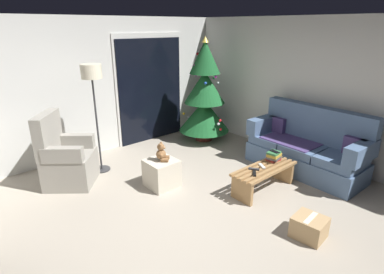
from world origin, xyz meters
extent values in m
plane|color=#9E9384|center=(0.00, 0.00, 0.00)|extent=(7.00, 7.00, 0.00)
cube|color=silver|center=(0.00, 3.06, 1.25)|extent=(5.72, 0.12, 2.50)
cube|color=silver|center=(2.86, 0.00, 1.25)|extent=(0.12, 6.00, 2.50)
cube|color=silver|center=(1.24, 2.99, 1.10)|extent=(1.60, 0.02, 2.20)
cube|color=black|center=(1.24, 2.97, 1.05)|extent=(1.50, 0.02, 2.10)
cube|color=slate|center=(2.25, -0.04, 0.17)|extent=(0.80, 1.92, 0.34)
cube|color=slate|center=(2.22, -0.66, 0.41)|extent=(0.69, 0.62, 0.14)
cube|color=slate|center=(2.23, -0.04, 0.41)|extent=(0.69, 0.62, 0.14)
cube|color=slate|center=(2.24, 0.58, 0.41)|extent=(0.69, 0.62, 0.14)
cube|color=slate|center=(2.55, -0.05, 0.78)|extent=(0.24, 1.90, 0.60)
cube|color=slate|center=(2.23, -0.91, 0.62)|extent=(0.76, 0.22, 0.28)
cube|color=slate|center=(2.27, 0.83, 0.62)|extent=(0.76, 0.22, 0.28)
cube|color=#47386B|center=(2.22, 0.21, 0.49)|extent=(0.62, 0.91, 0.02)
cube|color=#47386B|center=(2.39, -0.74, 0.62)|extent=(0.13, 0.32, 0.28)
cube|color=#47386B|center=(2.43, 0.66, 0.62)|extent=(0.13, 0.32, 0.28)
cube|color=#9E7547|center=(1.21, -0.17, 0.35)|extent=(1.10, 0.05, 0.04)
cube|color=#9E7547|center=(1.21, -0.08, 0.35)|extent=(1.10, 0.05, 0.04)
cube|color=#9E7547|center=(1.21, 0.01, 0.35)|extent=(1.10, 0.05, 0.04)
cube|color=#9E7547|center=(1.21, 0.09, 0.35)|extent=(1.10, 0.05, 0.04)
cube|color=#9E7547|center=(1.21, 0.18, 0.35)|extent=(1.10, 0.05, 0.04)
cube|color=#9E7547|center=(0.72, 0.01, 0.17)|extent=(0.05, 0.36, 0.34)
cube|color=#9E7547|center=(1.70, 0.01, 0.17)|extent=(0.05, 0.36, 0.34)
cube|color=#333338|center=(1.03, 0.06, 0.38)|extent=(0.12, 0.16, 0.02)
cube|color=silver|center=(1.20, 0.05, 0.38)|extent=(0.11, 0.16, 0.02)
cube|color=black|center=(0.92, -0.04, 0.38)|extent=(0.15, 0.13, 0.02)
cube|color=#A32D28|center=(1.52, 0.07, 0.39)|extent=(0.20, 0.17, 0.04)
cube|color=#4C4C51|center=(1.50, 0.06, 0.43)|extent=(0.23, 0.20, 0.04)
cube|color=#B79333|center=(1.50, 0.06, 0.47)|extent=(0.23, 0.19, 0.04)
cube|color=#337042|center=(1.50, 0.06, 0.51)|extent=(0.21, 0.18, 0.03)
cube|color=black|center=(1.51, 0.06, 0.53)|extent=(0.08, 0.15, 0.01)
cylinder|color=#4C1E19|center=(2.02, 2.19, 0.05)|extent=(0.36, 0.36, 0.10)
cylinder|color=brown|center=(2.02, 2.19, 0.16)|extent=(0.08, 0.08, 0.12)
cone|color=#195628|center=(2.02, 2.19, 0.55)|extent=(1.06, 1.06, 0.66)
cone|color=#195628|center=(2.02, 2.19, 1.15)|extent=(0.84, 0.84, 0.66)
cone|color=#195628|center=(2.02, 2.19, 1.75)|extent=(0.62, 0.62, 0.66)
sphere|color=red|center=(2.03, 1.72, 0.54)|extent=(0.06, 0.06, 0.06)
sphere|color=red|center=(1.95, 2.32, 1.80)|extent=(0.06, 0.06, 0.06)
sphere|color=#B233A5|center=(2.02, 2.45, 1.36)|extent=(0.06, 0.06, 0.06)
sphere|color=red|center=(2.00, 1.67, 0.37)|extent=(0.06, 0.06, 0.06)
sphere|color=gold|center=(1.81, 2.60, 0.53)|extent=(0.06, 0.06, 0.06)
sphere|color=white|center=(2.01, 2.69, 0.39)|extent=(0.06, 0.06, 0.06)
sphere|color=white|center=(2.30, 2.08, 1.21)|extent=(0.06, 0.06, 0.06)
sphere|color=#1E8C33|center=(2.44, 2.10, 0.71)|extent=(0.06, 0.06, 0.06)
sphere|color=#1E8C33|center=(2.30, 2.21, 1.30)|extent=(0.06, 0.06, 0.06)
sphere|color=white|center=(1.96, 1.70, 0.48)|extent=(0.06, 0.06, 0.06)
sphere|color=#B233A5|center=(1.83, 2.27, 1.59)|extent=(0.06, 0.06, 0.06)
sphere|color=blue|center=(1.84, 1.97, 1.28)|extent=(0.06, 0.06, 0.06)
sphere|color=#B233A5|center=(2.08, 1.93, 1.38)|extent=(0.06, 0.06, 0.06)
cone|color=#EAD14C|center=(2.02, 2.19, 2.08)|extent=(0.14, 0.14, 0.12)
cube|color=gray|center=(-0.87, 2.10, 0.16)|extent=(0.96, 0.96, 0.31)
cube|color=gray|center=(-0.87, 2.10, 0.40)|extent=(0.96, 0.96, 0.18)
cube|color=gray|center=(-1.08, 2.27, 0.81)|extent=(0.56, 0.63, 0.64)
cube|color=gray|center=(-0.68, 2.30, 0.60)|extent=(0.54, 0.48, 0.22)
cube|color=gray|center=(-1.04, 1.87, 0.60)|extent=(0.54, 0.48, 0.22)
cylinder|color=#2D2D30|center=(-0.32, 2.23, 0.01)|extent=(0.28, 0.28, 0.02)
cylinder|color=#2D2D30|center=(-0.32, 2.23, 0.80)|extent=(0.03, 0.03, 1.55)
cylinder|color=beige|center=(-0.32, 2.23, 1.67)|extent=(0.32, 0.32, 0.22)
cube|color=beige|center=(0.14, 1.11, 0.21)|extent=(0.44, 0.44, 0.42)
cylinder|color=brown|center=(0.22, 1.10, 0.46)|extent=(0.12, 0.12, 0.06)
cylinder|color=brown|center=(0.15, 1.03, 0.46)|extent=(0.12, 0.12, 0.06)
sphere|color=brown|center=(0.14, 1.11, 0.52)|extent=(0.15, 0.15, 0.15)
sphere|color=brown|center=(0.14, 1.11, 0.64)|extent=(0.11, 0.11, 0.11)
sphere|color=#A37A51|center=(0.17, 1.07, 0.63)|extent=(0.04, 0.04, 0.04)
sphere|color=brown|center=(0.17, 1.13, 0.69)|extent=(0.04, 0.04, 0.04)
sphere|color=brown|center=(0.11, 1.08, 0.69)|extent=(0.04, 0.04, 0.04)
sphere|color=brown|center=(0.20, 1.14, 0.53)|extent=(0.06, 0.06, 0.06)
sphere|color=brown|center=(0.10, 1.04, 0.53)|extent=(0.06, 0.06, 0.06)
cube|color=tan|center=(0.72, -1.02, 0.13)|extent=(0.37, 0.39, 0.25)
cube|color=beige|center=(0.72, -1.02, 0.26)|extent=(0.30, 0.09, 0.00)
camera|label=1|loc=(-2.30, -2.43, 2.35)|focal=29.06mm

